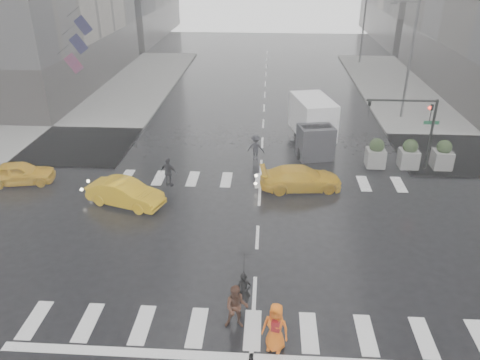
# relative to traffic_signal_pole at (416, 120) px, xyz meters

# --- Properties ---
(ground) EXTENTS (120.00, 120.00, 0.00)m
(ground) POSITION_rel_traffic_signal_pole_xyz_m (-9.01, -8.01, -3.22)
(ground) COLOR black
(ground) RESTS_ON ground
(sidewalk_nw) EXTENTS (35.00, 35.00, 0.15)m
(sidewalk_nw) POSITION_rel_traffic_signal_pole_xyz_m (-28.51, 9.49, -3.14)
(sidewalk_nw) COLOR gray
(sidewalk_nw) RESTS_ON ground
(road_markings) EXTENTS (18.00, 48.00, 0.01)m
(road_markings) POSITION_rel_traffic_signal_pole_xyz_m (-9.01, -8.01, -3.21)
(road_markings) COLOR silver
(road_markings) RESTS_ON ground
(traffic_signal_pole) EXTENTS (4.45, 0.42, 4.50)m
(traffic_signal_pole) POSITION_rel_traffic_signal_pole_xyz_m (0.00, 0.00, 0.00)
(traffic_signal_pole) COLOR black
(traffic_signal_pole) RESTS_ON ground
(street_lamp_near) EXTENTS (2.15, 0.22, 9.00)m
(street_lamp_near) POSITION_rel_traffic_signal_pole_xyz_m (1.86, 9.99, 1.73)
(street_lamp_near) COLOR #59595B
(street_lamp_near) RESTS_ON ground
(street_lamp_far) EXTENTS (2.15, 0.22, 9.00)m
(street_lamp_far) POSITION_rel_traffic_signal_pole_xyz_m (1.86, 29.99, 1.73)
(street_lamp_far) COLOR #59595B
(street_lamp_far) RESTS_ON ground
(planter_west) EXTENTS (1.10, 1.10, 1.80)m
(planter_west) POSITION_rel_traffic_signal_pole_xyz_m (-2.01, 0.19, -2.23)
(planter_west) COLOR gray
(planter_west) RESTS_ON ground
(planter_mid) EXTENTS (1.10, 1.10, 1.80)m
(planter_mid) POSITION_rel_traffic_signal_pole_xyz_m (-0.01, 0.19, -2.23)
(planter_mid) COLOR gray
(planter_mid) RESTS_ON ground
(planter_east) EXTENTS (1.10, 1.10, 1.80)m
(planter_east) POSITION_rel_traffic_signal_pole_xyz_m (1.99, 0.19, -2.23)
(planter_east) COLOR gray
(planter_east) RESTS_ON ground
(flag_cluster) EXTENTS (2.87, 3.06, 4.69)m
(flag_cluster) POSITION_rel_traffic_signal_pole_xyz_m (-24.09, 10.49, 2.42)
(flag_cluster) COLOR #59595B
(flag_cluster) RESTS_ON ground
(pedestrian_black) EXTENTS (1.07, 1.08, 2.43)m
(pedestrian_black) POSITION_rel_traffic_signal_pole_xyz_m (-9.38, -12.81, -1.55)
(pedestrian_black) COLOR black
(pedestrian_black) RESTS_ON ground
(pedestrian_brown) EXTENTS (0.87, 0.69, 1.76)m
(pedestrian_brown) POSITION_rel_traffic_signal_pole_xyz_m (-9.59, -13.86, -2.34)
(pedestrian_brown) COLOR #432518
(pedestrian_brown) RESTS_ON ground
(pedestrian_orange) EXTENTS (1.04, 0.83, 1.86)m
(pedestrian_orange) POSITION_rel_traffic_signal_pole_xyz_m (-8.23, -14.81, -2.28)
(pedestrian_orange) COLOR orange
(pedestrian_orange) RESTS_ON ground
(pedestrian_far_a) EXTENTS (1.17, 0.92, 1.74)m
(pedestrian_far_a) POSITION_rel_traffic_signal_pole_xyz_m (-14.18, -3.01, -2.34)
(pedestrian_far_a) COLOR black
(pedestrian_far_a) RESTS_ON ground
(pedestrian_far_b) EXTENTS (1.20, 0.83, 1.69)m
(pedestrian_far_b) POSITION_rel_traffic_signal_pole_xyz_m (-9.37, 1.04, -2.37)
(pedestrian_far_b) COLOR black
(pedestrian_far_b) RESTS_ON ground
(taxi_front) EXTENTS (4.05, 2.25, 1.30)m
(taxi_front) POSITION_rel_traffic_signal_pole_xyz_m (-22.83, -3.19, -2.57)
(taxi_front) COLOR #E7AA0C
(taxi_front) RESTS_ON ground
(taxi_mid) EXTENTS (4.38, 2.66, 1.36)m
(taxi_mid) POSITION_rel_traffic_signal_pole_xyz_m (-16.05, -5.29, -2.54)
(taxi_mid) COLOR #E7AA0C
(taxi_mid) RESTS_ON ground
(taxi_rear) EXTENTS (4.23, 2.34, 1.33)m
(taxi_rear) POSITION_rel_traffic_signal_pole_xyz_m (-6.72, -2.87, -2.55)
(taxi_rear) COLOR #E7AA0C
(taxi_rear) RESTS_ON ground
(box_truck) EXTENTS (2.22, 5.92, 3.15)m
(box_truck) POSITION_rel_traffic_signal_pole_xyz_m (-5.59, 3.55, -1.54)
(box_truck) COLOR white
(box_truck) RESTS_ON ground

